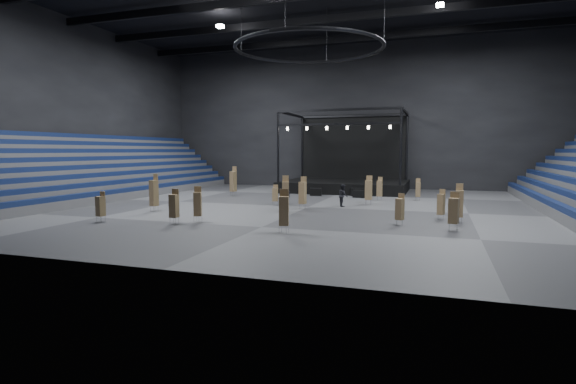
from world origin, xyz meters
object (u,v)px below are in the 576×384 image
(flight_case_mid, at_px, (359,194))
(chair_stack_0, at_px, (154,192))
(chair_stack_13, at_px, (369,190))
(chair_stack_14, at_px, (459,203))
(chair_stack_1, at_px, (454,210))
(chair_stack_11, at_px, (303,192))
(chair_stack_9, at_px, (275,194))
(chair_stack_15, at_px, (284,210))
(chair_stack_8, at_px, (174,205))
(flight_case_right, at_px, (357,192))
(chair_stack_2, at_px, (380,188))
(chair_stack_7, at_px, (400,209))
(chair_stack_5, at_px, (285,194))
(flight_case_left, at_px, (316,192))
(chair_stack_10, at_px, (154,191))
(chair_stack_4, at_px, (418,189))
(chair_stack_3, at_px, (233,181))
(stage, at_px, (346,178))
(chair_stack_12, at_px, (198,203))
(man_center, at_px, (286,193))
(crew_member, at_px, (343,195))
(chair_stack_6, at_px, (441,204))
(chair_stack_16, at_px, (101,206))

(flight_case_mid, bearing_deg, chair_stack_0, -131.47)
(chair_stack_13, xyz_separation_m, chair_stack_14, (7.06, -8.01, -0.03))
(flight_case_mid, distance_m, chair_stack_1, 18.93)
(chair_stack_13, bearing_deg, chair_stack_11, -131.25)
(chair_stack_9, distance_m, chair_stack_14, 15.52)
(chair_stack_15, bearing_deg, chair_stack_8, 157.79)
(chair_stack_9, bearing_deg, flight_case_right, 56.51)
(flight_case_mid, distance_m, chair_stack_2, 2.87)
(chair_stack_1, height_order, chair_stack_7, chair_stack_1)
(chair_stack_5, xyz_separation_m, chair_stack_11, (0.73, 2.16, -0.07))
(chair_stack_7, bearing_deg, flight_case_mid, 133.02)
(flight_case_left, xyz_separation_m, chair_stack_9, (-1.20, -9.06, 0.56))
(chair_stack_2, distance_m, chair_stack_11, 9.87)
(flight_case_right, relative_size, chair_stack_11, 0.48)
(flight_case_mid, bearing_deg, chair_stack_9, -124.39)
(chair_stack_1, xyz_separation_m, chair_stack_15, (-9.21, -3.75, 0.09))
(chair_stack_5, bearing_deg, chair_stack_14, -23.60)
(chair_stack_10, distance_m, chair_stack_14, 25.39)
(chair_stack_1, relative_size, chair_stack_9, 1.30)
(chair_stack_4, distance_m, chair_stack_8, 23.87)
(chair_stack_4, bearing_deg, flight_case_mid, 167.33)
(chair_stack_3, height_order, chair_stack_13, chair_stack_3)
(stage, relative_size, chair_stack_14, 5.45)
(chair_stack_1, xyz_separation_m, chair_stack_12, (-15.93, -1.73, -0.01))
(chair_stack_2, xyz_separation_m, man_center, (-7.48, -5.55, -0.18))
(flight_case_left, xyz_separation_m, chair_stack_15, (3.80, -21.26, 0.92))
(stage, relative_size, chair_stack_7, 6.90)
(chair_stack_5, bearing_deg, chair_stack_12, -138.68)
(chair_stack_15, bearing_deg, crew_member, 71.13)
(chair_stack_10, bearing_deg, chair_stack_6, 1.68)
(chair_stack_8, bearing_deg, chair_stack_15, -8.13)
(chair_stack_1, xyz_separation_m, chair_stack_7, (-3.15, 1.06, -0.17))
(chair_stack_14, bearing_deg, chair_stack_3, 150.35)
(chair_stack_1, bearing_deg, flight_case_left, 138.26)
(chair_stack_7, relative_size, man_center, 1.04)
(chair_stack_9, relative_size, chair_stack_12, 0.75)
(chair_stack_1, bearing_deg, chair_stack_9, 160.93)
(flight_case_right, bearing_deg, chair_stack_9, -117.82)
(stage, bearing_deg, chair_stack_1, -65.46)
(chair_stack_8, relative_size, chair_stack_9, 1.26)
(chair_stack_11, xyz_separation_m, chair_stack_13, (4.65, 4.47, -0.02))
(flight_case_mid, xyz_separation_m, flight_case_right, (-0.47, 1.64, 0.04))
(flight_case_left, distance_m, man_center, 7.79)
(chair_stack_6, height_order, chair_stack_14, chair_stack_14)
(chair_stack_2, distance_m, chair_stack_15, 19.31)
(stage, distance_m, flight_case_mid, 8.09)
(chair_stack_5, height_order, chair_stack_16, chair_stack_5)
(chair_stack_12, bearing_deg, chair_stack_2, 39.15)
(chair_stack_5, relative_size, chair_stack_16, 1.39)
(chair_stack_0, xyz_separation_m, chair_stack_11, (10.51, 5.07, -0.13))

